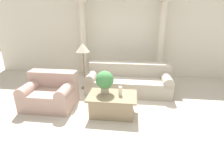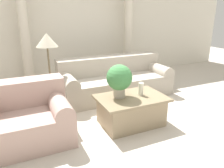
{
  "view_description": "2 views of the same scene",
  "coord_description": "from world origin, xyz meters",
  "px_view_note": "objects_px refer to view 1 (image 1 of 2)",
  "views": [
    {
      "loc": [
        0.41,
        -3.87,
        2.18
      ],
      "look_at": [
        -0.09,
        0.18,
        0.56
      ],
      "focal_mm": 28.0,
      "sensor_mm": 36.0,
      "label": 1
    },
    {
      "loc": [
        -1.69,
        -3.15,
        1.8
      ],
      "look_at": [
        -0.15,
        0.19,
        0.57
      ],
      "focal_mm": 35.0,
      "sensor_mm": 36.0,
      "label": 2
    }
  ],
  "objects_px": {
    "sofa_long": "(128,81)",
    "potted_plant": "(105,81)",
    "floor_lamp": "(83,50)",
    "loveseat": "(50,92)",
    "coffee_table": "(112,104)"
  },
  "relations": [
    {
      "from": "sofa_long",
      "to": "potted_plant",
      "type": "xyz_separation_m",
      "value": [
        -0.51,
        -1.24,
        0.45
      ]
    },
    {
      "from": "sofa_long",
      "to": "floor_lamp",
      "type": "relative_size",
      "value": 1.71
    },
    {
      "from": "sofa_long",
      "to": "potted_plant",
      "type": "relative_size",
      "value": 4.53
    },
    {
      "from": "sofa_long",
      "to": "floor_lamp",
      "type": "height_order",
      "value": "floor_lamp"
    },
    {
      "from": "loveseat",
      "to": "coffee_table",
      "type": "bearing_deg",
      "value": -8.42
    },
    {
      "from": "coffee_table",
      "to": "loveseat",
      "type": "bearing_deg",
      "value": 171.58
    },
    {
      "from": "loveseat",
      "to": "coffee_table",
      "type": "xyz_separation_m",
      "value": [
        1.61,
        -0.24,
        -0.11
      ]
    },
    {
      "from": "sofa_long",
      "to": "loveseat",
      "type": "height_order",
      "value": "same"
    },
    {
      "from": "sofa_long",
      "to": "potted_plant",
      "type": "height_order",
      "value": "potted_plant"
    },
    {
      "from": "coffee_table",
      "to": "potted_plant",
      "type": "relative_size",
      "value": 2.07
    },
    {
      "from": "sofa_long",
      "to": "coffee_table",
      "type": "bearing_deg",
      "value": -103.85
    },
    {
      "from": "coffee_table",
      "to": "floor_lamp",
      "type": "xyz_separation_m",
      "value": [
        -1.04,
        1.41,
        0.97
      ]
    },
    {
      "from": "potted_plant",
      "to": "floor_lamp",
      "type": "bearing_deg",
      "value": 122.96
    },
    {
      "from": "loveseat",
      "to": "floor_lamp",
      "type": "relative_size",
      "value": 0.87
    },
    {
      "from": "coffee_table",
      "to": "floor_lamp",
      "type": "relative_size",
      "value": 0.78
    }
  ]
}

